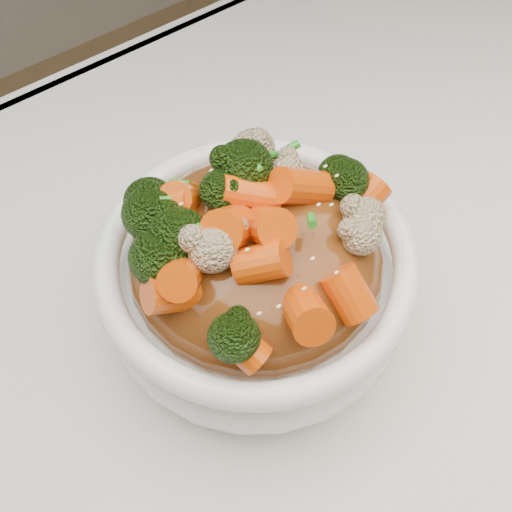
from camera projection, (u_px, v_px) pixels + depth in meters
dining_table at (277, 464)px, 0.79m from camera, size 1.20×0.80×0.75m
tablecloth at (290, 339)px, 0.50m from camera, size 1.20×0.80×0.04m
bowl at (256, 282)px, 0.45m from camera, size 0.25×0.25×0.09m
sauce_base at (256, 259)px, 0.43m from camera, size 0.20×0.20×0.10m
carrots at (256, 198)px, 0.38m from camera, size 0.20×0.20×0.05m
broccoli at (256, 199)px, 0.38m from camera, size 0.20×0.20×0.05m
cauliflower at (256, 201)px, 0.38m from camera, size 0.20×0.20×0.04m
scallions at (256, 197)px, 0.37m from camera, size 0.15×0.15×0.02m
sesame_seeds at (256, 197)px, 0.37m from camera, size 0.18×0.18×0.01m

